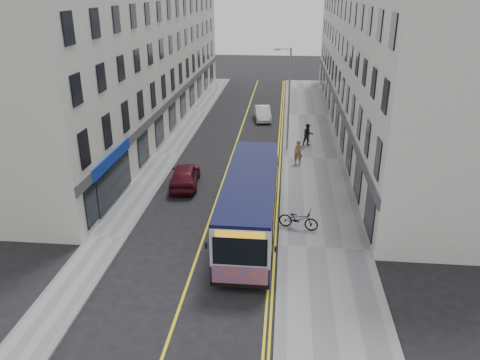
% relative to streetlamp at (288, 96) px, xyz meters
% --- Properties ---
extents(ground, '(140.00, 140.00, 0.00)m').
position_rel_streetlamp_xyz_m(ground, '(-4.17, -14.00, -4.38)').
color(ground, black).
rests_on(ground, ground).
extents(pavement_east, '(4.50, 64.00, 0.12)m').
position_rel_streetlamp_xyz_m(pavement_east, '(2.08, -2.00, -4.32)').
color(pavement_east, gray).
rests_on(pavement_east, ground).
extents(pavement_west, '(2.00, 64.00, 0.12)m').
position_rel_streetlamp_xyz_m(pavement_west, '(-9.17, -2.00, -4.32)').
color(pavement_west, gray).
rests_on(pavement_west, ground).
extents(kerb_east, '(0.18, 64.00, 0.13)m').
position_rel_streetlamp_xyz_m(kerb_east, '(-0.17, -2.00, -4.32)').
color(kerb_east, slate).
rests_on(kerb_east, ground).
extents(kerb_west, '(0.18, 64.00, 0.13)m').
position_rel_streetlamp_xyz_m(kerb_west, '(-8.17, -2.00, -4.32)').
color(kerb_west, slate).
rests_on(kerb_west, ground).
extents(road_centre_line, '(0.12, 64.00, 0.01)m').
position_rel_streetlamp_xyz_m(road_centre_line, '(-4.17, -2.00, -4.38)').
color(road_centre_line, yellow).
rests_on(road_centre_line, ground).
extents(road_dbl_yellow_inner, '(0.10, 64.00, 0.01)m').
position_rel_streetlamp_xyz_m(road_dbl_yellow_inner, '(-0.62, -2.00, -4.38)').
color(road_dbl_yellow_inner, yellow).
rests_on(road_dbl_yellow_inner, ground).
extents(road_dbl_yellow_outer, '(0.10, 64.00, 0.01)m').
position_rel_streetlamp_xyz_m(road_dbl_yellow_outer, '(-0.42, -2.00, -4.38)').
color(road_dbl_yellow_outer, yellow).
rests_on(road_dbl_yellow_outer, ground).
extents(terrace_east, '(6.00, 46.00, 13.00)m').
position_rel_streetlamp_xyz_m(terrace_east, '(7.33, 7.00, 2.12)').
color(terrace_east, silver).
rests_on(terrace_east, ground).
extents(terrace_west, '(6.00, 46.00, 13.00)m').
position_rel_streetlamp_xyz_m(terrace_west, '(-13.17, 7.00, 2.12)').
color(terrace_west, silver).
rests_on(terrace_west, ground).
extents(streetlamp, '(1.32, 0.18, 8.00)m').
position_rel_streetlamp_xyz_m(streetlamp, '(0.00, 0.00, 0.00)').
color(streetlamp, '#96999E').
rests_on(streetlamp, ground).
extents(city_bus, '(2.61, 11.17, 3.24)m').
position_rel_streetlamp_xyz_m(city_bus, '(-1.80, -13.67, -2.61)').
color(city_bus, black).
rests_on(city_bus, ground).
extents(bicycle, '(2.26, 1.24, 1.12)m').
position_rel_streetlamp_xyz_m(bicycle, '(0.75, -13.35, -3.70)').
color(bicycle, black).
rests_on(bicycle, pavement_east).
extents(pedestrian_near, '(0.69, 0.49, 1.79)m').
position_rel_streetlamp_xyz_m(pedestrian_near, '(0.90, -3.39, -3.37)').
color(pedestrian_near, brown).
rests_on(pedestrian_near, pavement_east).
extents(pedestrian_far, '(1.06, 0.93, 1.83)m').
position_rel_streetlamp_xyz_m(pedestrian_far, '(1.74, 0.97, -3.35)').
color(pedestrian_far, black).
rests_on(pedestrian_far, pavement_east).
extents(car_white, '(1.95, 4.21, 1.34)m').
position_rel_streetlamp_xyz_m(car_white, '(-2.37, 9.05, -3.71)').
color(car_white, silver).
rests_on(car_white, ground).
extents(car_maroon, '(2.18, 4.54, 1.49)m').
position_rel_streetlamp_xyz_m(car_maroon, '(-6.55, -7.91, -3.64)').
color(car_maroon, '#500D1A').
rests_on(car_maroon, ground).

